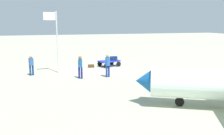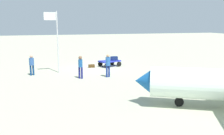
# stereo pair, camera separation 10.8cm
# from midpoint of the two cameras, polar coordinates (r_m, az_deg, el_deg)

# --- Properties ---
(ground_plane) EXTENTS (120.00, 120.00, 0.00)m
(ground_plane) POSITION_cam_midpoint_polar(r_m,az_deg,el_deg) (21.62, -4.14, -0.19)
(ground_plane) COLOR #ADB094
(luggage_cart) EXTENTS (2.17, 1.74, 0.55)m
(luggage_cart) POSITION_cam_midpoint_polar(r_m,az_deg,el_deg) (22.42, -0.48, 1.31)
(luggage_cart) COLOR #2733D2
(luggage_cart) RESTS_ON ground
(suitcase_grey) EXTENTS (0.62, 0.43, 0.37)m
(suitcase_grey) POSITION_cam_midpoint_polar(r_m,az_deg,el_deg) (22.47, 0.65, 2.16)
(suitcase_grey) COLOR #112150
(suitcase_grey) RESTS_ON luggage_cart
(suitcase_maroon) EXTENTS (0.60, 0.46, 0.26)m
(suitcase_maroon) POSITION_cam_midpoint_polar(r_m,az_deg,el_deg) (22.04, -4.69, 0.36)
(suitcase_maroon) COLOR #493217
(suitcase_maroon) RESTS_ON ground
(worker_lead) EXTENTS (0.44, 0.44, 1.73)m
(worker_lead) POSITION_cam_midpoint_polar(r_m,az_deg,el_deg) (17.94, -0.79, 0.92)
(worker_lead) COLOR navy
(worker_lead) RESTS_ON ground
(worker_trailing) EXTENTS (0.42, 0.42, 1.66)m
(worker_trailing) POSITION_cam_midpoint_polar(r_m,az_deg,el_deg) (17.61, -7.26, 0.48)
(worker_trailing) COLOR navy
(worker_trailing) RESTS_ON ground
(worker_supervisor) EXTENTS (0.46, 0.46, 1.59)m
(worker_supervisor) POSITION_cam_midpoint_polar(r_m,az_deg,el_deg) (19.54, -18.23, 0.96)
(worker_supervisor) COLOR navy
(worker_supervisor) RESTS_ON ground
(flagpole) EXTENTS (1.03, 0.14, 4.90)m
(flagpole) POSITION_cam_midpoint_polar(r_m,az_deg,el_deg) (19.81, -12.94, 7.26)
(flagpole) COLOR silver
(flagpole) RESTS_ON ground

